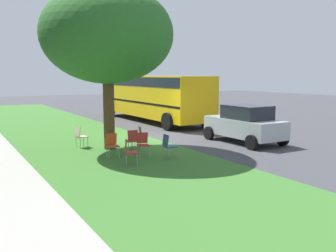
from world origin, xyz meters
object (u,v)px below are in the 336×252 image
at_px(street_tree, 107,35).
at_px(school_bus, 153,94).
at_px(chair_5, 168,145).
at_px(chair_0, 80,135).
at_px(chair_6, 138,135).
at_px(chair_1, 132,139).
at_px(chair_4, 143,143).
at_px(parked_car, 245,124).
at_px(chair_3, 129,150).
at_px(chair_2, 112,144).

bearing_deg(street_tree, school_bus, -39.34).
bearing_deg(chair_5, chair_0, 29.09).
bearing_deg(chair_0, chair_6, -123.11).
height_order(chair_1, school_bus, school_bus).
height_order(chair_4, parked_car, parked_car).
height_order(chair_3, chair_6, same).
relative_size(street_tree, chair_0, 7.27).
height_order(street_tree, chair_1, street_tree).
bearing_deg(chair_4, school_bus, -30.34).
distance_m(chair_1, chair_3, 2.11).
bearing_deg(chair_3, chair_1, -27.96).
relative_size(chair_3, parked_car, 0.24).
relative_size(chair_1, chair_6, 1.00).
xyz_separation_m(chair_4, chair_6, (1.57, -0.56, 0.00)).
xyz_separation_m(chair_4, school_bus, (9.13, -5.34, 1.24)).
distance_m(chair_6, parked_car, 4.76).
distance_m(chair_3, chair_5, 1.63).
bearing_deg(chair_4, chair_6, -19.62).
relative_size(chair_6, school_bus, 0.08).
bearing_deg(chair_6, street_tree, 65.96).
height_order(chair_0, chair_2, same).
relative_size(chair_0, chair_5, 1.00).
height_order(chair_2, chair_6, same).
distance_m(chair_0, chair_2, 2.49).
height_order(chair_1, chair_5, same).
bearing_deg(street_tree, chair_4, -166.74).
bearing_deg(school_bus, street_tree, 140.66).
bearing_deg(chair_1, school_bus, -32.99).
height_order(chair_2, chair_5, same).
xyz_separation_m(chair_2, chair_4, (-0.39, -1.03, 0.00)).
bearing_deg(chair_4, chair_2, 69.10).
xyz_separation_m(chair_3, chair_6, (2.56, -1.57, 0.00)).
relative_size(chair_3, school_bus, 0.08).
height_order(chair_3, chair_5, same).
bearing_deg(chair_5, chair_4, 37.70).
relative_size(chair_5, chair_6, 1.00).
bearing_deg(street_tree, chair_2, 161.18).
bearing_deg(chair_5, chair_1, 20.76).
xyz_separation_m(chair_0, school_bus, (6.27, -6.76, 1.24)).
bearing_deg(chair_0, street_tree, -131.31).
xyz_separation_m(chair_0, chair_3, (-3.85, -0.41, 0.00)).
bearing_deg(chair_2, street_tree, -18.82).
relative_size(chair_1, school_bus, 0.08).
bearing_deg(street_tree, chair_1, -158.52).
xyz_separation_m(chair_0, chair_5, (-3.64, -2.02, 0.00)).
bearing_deg(chair_4, chair_1, 1.37).
relative_size(street_tree, chair_4, 7.27).
bearing_deg(chair_5, chair_3, 97.68).
xyz_separation_m(chair_3, parked_car, (1.29, -6.14, 0.32)).
height_order(chair_5, school_bus, school_bus).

